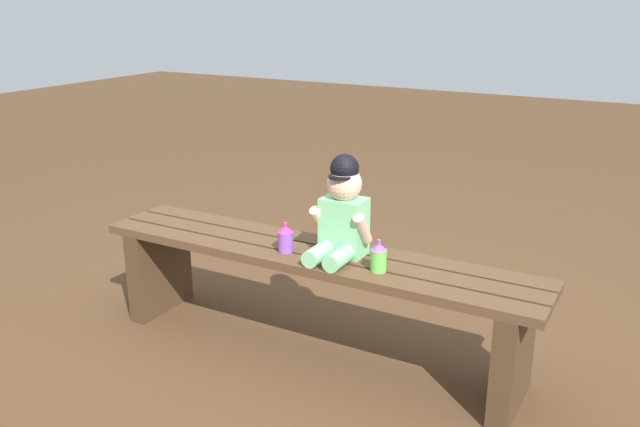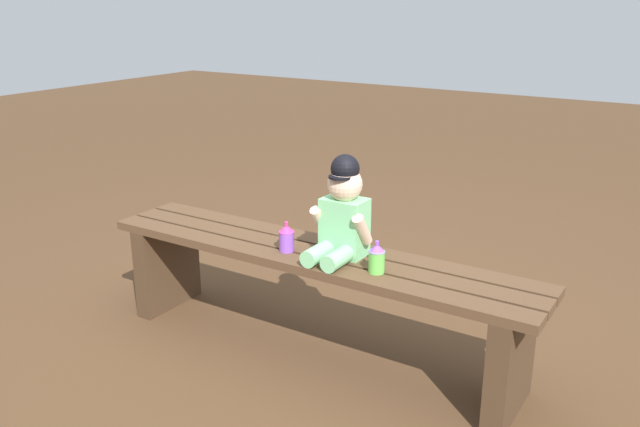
% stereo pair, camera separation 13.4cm
% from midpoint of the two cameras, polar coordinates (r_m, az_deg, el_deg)
% --- Properties ---
extents(ground_plane, '(16.00, 16.00, 0.00)m').
position_cam_midpoint_polar(ground_plane, '(2.89, -2.00, -11.62)').
color(ground_plane, '#4C331E').
extents(park_bench, '(1.89, 0.35, 0.46)m').
position_cam_midpoint_polar(park_bench, '(2.74, -2.08, -5.81)').
color(park_bench, '#513823').
rests_on(park_bench, ground_plane).
extents(child_figure, '(0.23, 0.27, 0.40)m').
position_cam_midpoint_polar(child_figure, '(2.58, 0.40, 0.06)').
color(child_figure, '#7FCC8C').
rests_on(child_figure, park_bench).
extents(sippy_cup_left, '(0.06, 0.06, 0.12)m').
position_cam_midpoint_polar(sippy_cup_left, '(2.66, -4.40, -2.12)').
color(sippy_cup_left, '#8C4CCC').
rests_on(sippy_cup_left, park_bench).
extents(sippy_cup_right, '(0.06, 0.06, 0.12)m').
position_cam_midpoint_polar(sippy_cup_right, '(2.47, 3.48, -3.70)').
color(sippy_cup_right, '#66CC4C').
rests_on(sippy_cup_right, park_bench).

